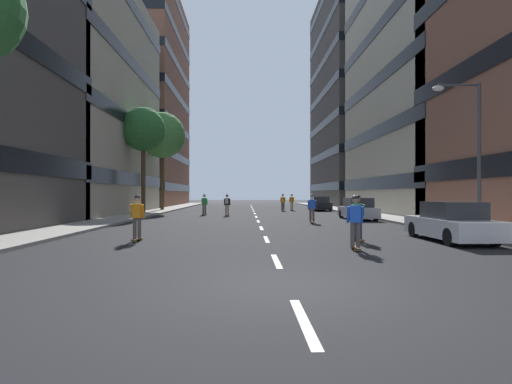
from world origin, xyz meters
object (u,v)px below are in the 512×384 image
Objects in this scene: parked_car_far at (451,223)px; skater_5 at (355,220)px; parked_car_near at (358,210)px; skater_0 at (292,201)px; skater_1 at (283,202)px; skater_4 at (358,215)px; street_tree_mid at (143,130)px; street_tree_far at (162,136)px; skater_6 at (227,203)px; parked_car_mid at (320,204)px; streetlamp_right at (471,140)px; skater_3 at (312,207)px; skater_7 at (137,216)px; skater_2 at (204,203)px.

parked_car_far is 4.82m from skater_5.
skater_0 reaches higher than parked_car_near.
skater_4 is (0.42, -25.71, 0.03)m from skater_1.
skater_0 is at bearing 101.31° from parked_car_near.
street_tree_far is (0.00, 7.56, 0.64)m from street_tree_mid.
skater_0 reaches higher than parked_car_far.
skater_5 is at bearing -75.33° from skater_6.
skater_5 reaches higher than parked_car_near.
skater_0 is at bearing 170.22° from parked_car_mid.
street_tree_mid is 25.10m from skater_5.
street_tree_mid is at bearing 137.54° from streetlamp_right.
skater_5 is (12.30, -20.96, -6.27)m from street_tree_mid.
skater_3 is at bearing -102.37° from parked_car_mid.
parked_car_near is 2.47× the size of skater_1.
skater_6 is at bearing 118.52° from parked_car_far.
street_tree_mid reaches higher than skater_7.
street_tree_far is (-16.62, 26.38, 7.20)m from parked_car_far.
skater_0 is at bearing 71.08° from skater_7.
skater_6 is (7.21, -9.08, -6.88)m from street_tree_far.
skater_2 is at bearing 129.52° from skater_3.
streetlamp_right is 3.65× the size of skater_7.
parked_car_far is 0.49× the size of street_tree_mid.
parked_car_near and parked_car_mid have the same top height.
street_tree_far is (-16.62, 13.94, 7.20)m from parked_car_near.
skater_0 is (-4.80, 25.15, -3.15)m from streetlamp_right.
parked_car_mid is 19.46m from street_tree_mid.
street_tree_mid is at bearing -155.09° from parked_car_mid.
skater_5 is (-0.74, -2.24, -0.03)m from skater_4.
skater_4 is 2.36m from skater_5.
skater_7 is at bearing -108.92° from skater_0.
skater_7 is at bearing 178.16° from skater_4.
streetlamp_right is at bearing -52.93° from street_tree_far.
streetlamp_right is at bearing 18.27° from skater_4.
skater_6 is at bearing -122.48° from skater_1.
parked_car_far is 19.70m from skater_6.
skater_2 is 2.44m from skater_6.
skater_5 is at bearing -71.21° from skater_2.
street_tree_mid is 5.09× the size of skater_4.
street_tree_mid is 5.09× the size of skater_2.
street_tree_far reaches higher than skater_6.
street_tree_far is at bearing 128.46° from skater_6.
street_tree_far reaches higher than skater_2.
skater_1 is 1.00× the size of skater_2.
skater_1 is at bearing 90.95° from skater_4.
skater_0 is 11.90m from skater_2.
skater_2 is 1.00× the size of skater_5.
skater_4 is 8.49m from skater_7.
parked_car_near is at bearing -73.35° from skater_1.
parked_car_near is 17.07m from skater_7.
parked_car_far is at bearing -57.80° from street_tree_far.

